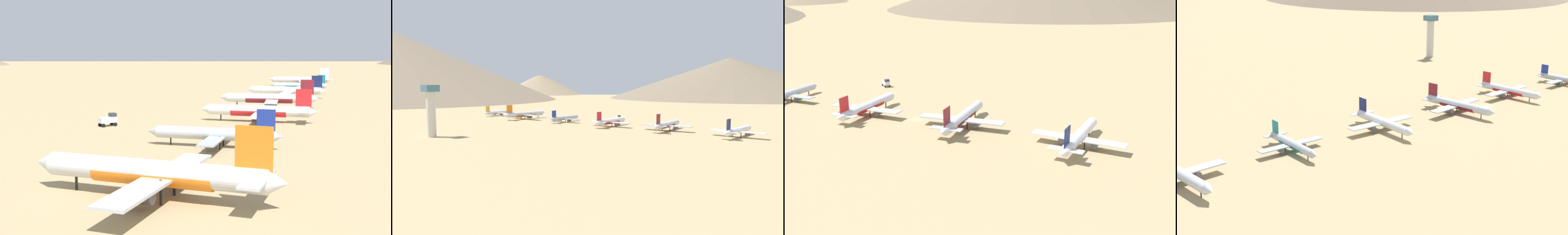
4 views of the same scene
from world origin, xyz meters
TOP-DOWN VIEW (x-y plane):
  - ground_plane at (0.00, 0.00)m, footprint 1800.00×1800.00m
  - parked_jet_0 at (4.74, -147.74)m, footprint 39.39×32.16m
  - parked_jet_1 at (0.04, -105.01)m, footprint 31.89×25.88m
  - parked_jet_2 at (0.12, -63.09)m, footprint 37.39×30.27m
  - parked_jet_3 at (0.26, -20.22)m, footprint 38.99×31.84m
  - parked_jet_4 at (-4.17, 20.11)m, footprint 37.23×30.29m
  - parked_jet_5 at (-3.17, 64.37)m, footprint 32.57×26.48m
  - parked_jet_6 at (-6.41, 106.37)m, footprint 41.98×34.00m
  - service_truck at (36.69, 43.59)m, footprint 4.98×5.68m

SIDE VIEW (x-z plane):
  - ground_plane at x=0.00m, z-range 0.00..0.00m
  - service_truck at x=36.69m, z-range 0.13..4.03m
  - parked_jet_1 at x=0.04m, z-range -1.54..7.66m
  - parked_jet_5 at x=-3.17m, z-range -1.53..7.86m
  - parked_jet_4 at x=-4.17m, z-range -1.80..8.94m
  - parked_jet_2 at x=0.12m, z-range -1.77..9.05m
  - parked_jet_3 at x=0.26m, z-range -1.88..9.37m
  - parked_jet_0 at x=4.74m, z-range -1.86..9.51m
  - parked_jet_6 at x=-6.41m, z-range -2.03..10.11m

